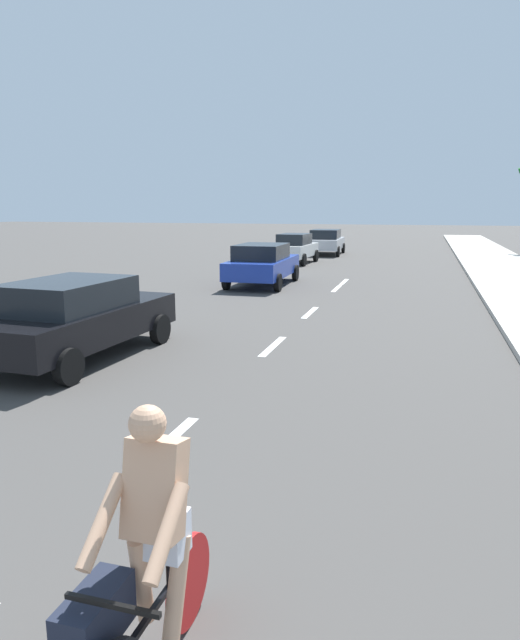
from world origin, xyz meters
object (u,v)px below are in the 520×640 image
(parked_car_silver, at_px, (326,241))
(parked_car_black, at_px, (75,316))
(cyclist, at_px, (142,565))
(parked_car_blue, at_px, (262,263))
(parked_car_white, at_px, (295,248))

(parked_car_silver, bearing_deg, parked_car_black, -93.20)
(cyclist, relative_size, parked_car_black, 0.39)
(parked_car_black, bearing_deg, parked_car_blue, 89.72)
(parked_car_silver, bearing_deg, cyclist, -84.26)
(cyclist, distance_m, parked_car_blue, 18.25)
(cyclist, xyz_separation_m, parked_car_white, (-5.03, 26.31, 0.00))
(parked_car_blue, xyz_separation_m, parked_car_silver, (-0.07, 14.64, -0.00))
(parked_car_blue, bearing_deg, parked_car_black, -94.42)
(parked_car_black, relative_size, parked_car_white, 1.18)
(parked_car_blue, xyz_separation_m, parked_car_white, (-0.68, 8.59, -0.01))
(parked_car_white, xyz_separation_m, parked_car_silver, (0.61, 6.05, 0.01))
(parked_car_blue, distance_m, parked_car_white, 8.61)
(cyclist, xyz_separation_m, parked_car_blue, (-4.35, 17.72, 0.01))
(cyclist, bearing_deg, parked_car_white, -79.15)
(parked_car_black, xyz_separation_m, parked_car_blue, (0.59, 11.17, 0.00))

